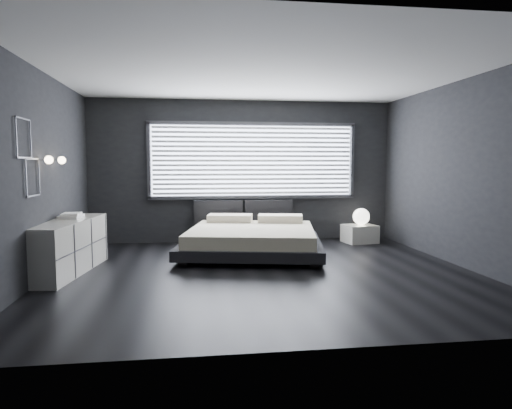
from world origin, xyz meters
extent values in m
plane|color=black|center=(0.00, 0.00, 0.00)|extent=(6.00, 6.00, 0.00)
plane|color=silver|center=(0.00, 0.00, 2.80)|extent=(6.00, 6.00, 0.00)
cube|color=black|center=(0.00, 2.75, 1.40)|extent=(6.00, 0.04, 2.80)
cube|color=black|center=(0.00, -2.75, 1.40)|extent=(6.00, 0.04, 2.80)
cube|color=black|center=(-3.00, 0.00, 1.40)|extent=(0.04, 5.50, 2.80)
cube|color=black|center=(3.00, 0.00, 1.40)|extent=(0.04, 5.50, 2.80)
cube|color=white|center=(0.20, 2.73, 1.61)|extent=(4.00, 0.02, 1.38)
cube|color=#47474C|center=(-1.84, 2.70, 1.61)|extent=(0.06, 0.08, 1.48)
cube|color=#47474C|center=(2.24, 2.70, 1.61)|extent=(0.06, 0.08, 1.48)
cube|color=#47474C|center=(0.20, 2.70, 2.34)|extent=(4.14, 0.08, 0.06)
cube|color=#47474C|center=(0.20, 2.70, 0.88)|extent=(4.14, 0.08, 0.06)
cube|color=silver|center=(0.20, 2.67, 1.61)|extent=(3.94, 0.03, 1.32)
cube|color=black|center=(-0.51, 2.64, 0.57)|extent=(0.96, 0.16, 0.52)
cube|color=black|center=(0.49, 2.64, 0.57)|extent=(0.96, 0.16, 0.52)
cylinder|color=silver|center=(-2.95, 0.05, 1.60)|extent=(0.10, 0.02, 0.02)
sphere|color=#FFE5B7|center=(-2.88, 0.05, 1.60)|extent=(0.11, 0.11, 0.11)
cylinder|color=silver|center=(-2.95, 0.65, 1.60)|extent=(0.10, 0.02, 0.02)
sphere|color=#FFE5B7|center=(-2.88, 0.65, 1.60)|extent=(0.11, 0.11, 0.11)
cube|color=#47474C|center=(-2.98, -0.55, 2.08)|extent=(0.01, 0.46, 0.02)
cube|color=#47474C|center=(-2.98, -0.55, 1.62)|extent=(0.01, 0.46, 0.02)
cube|color=#47474C|center=(-2.98, -0.32, 1.85)|extent=(0.01, 0.02, 0.46)
cube|color=#47474C|center=(-2.98, -0.78, 1.85)|extent=(0.01, 0.02, 0.46)
cube|color=#47474C|center=(-2.98, -0.30, 1.61)|extent=(0.01, 0.46, 0.02)
cube|color=#47474C|center=(-2.98, -0.30, 1.15)|extent=(0.01, 0.46, 0.02)
cube|color=#47474C|center=(-2.98, -0.07, 1.38)|extent=(0.01, 0.02, 0.46)
cube|color=#47474C|center=(-2.98, -0.53, 1.38)|extent=(0.01, 0.02, 0.46)
cube|color=black|center=(-1.16, 0.62, 0.04)|extent=(0.15, 0.15, 0.08)
cube|color=black|center=(0.80, 0.23, 0.04)|extent=(0.15, 0.15, 0.08)
cube|color=black|center=(-0.81, 2.37, 0.04)|extent=(0.15, 0.15, 0.08)
cube|color=black|center=(1.15, 1.98, 0.04)|extent=(0.15, 0.15, 0.08)
cube|color=black|center=(-0.01, 1.30, 0.17)|extent=(2.70, 2.61, 0.17)
cube|color=beige|center=(-0.01, 1.30, 0.36)|extent=(2.42, 2.42, 0.21)
cube|color=beige|center=(-0.31, 2.19, 0.53)|extent=(0.89, 0.59, 0.14)
cube|color=beige|center=(0.62, 2.01, 0.53)|extent=(0.89, 0.59, 0.14)
cube|color=silver|center=(2.25, 2.21, 0.17)|extent=(0.67, 0.59, 0.35)
sphere|color=white|center=(2.28, 2.23, 0.51)|extent=(0.33, 0.33, 0.33)
cube|color=silver|center=(-2.78, 0.36, 0.38)|extent=(0.78, 1.93, 0.75)
cube|color=#47474C|center=(-2.52, 0.33, 0.38)|extent=(0.27, 1.84, 0.73)
cube|color=white|center=(-2.78, 0.66, 0.77)|extent=(0.31, 0.39, 0.04)
cube|color=white|center=(-2.77, 0.64, 0.81)|extent=(0.25, 0.34, 0.03)
camera|label=1|loc=(-0.98, -6.33, 1.55)|focal=32.00mm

